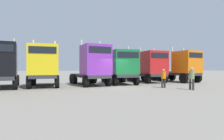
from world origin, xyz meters
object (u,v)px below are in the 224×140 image
semi_truck_purple (93,65)px  visitor_with_camera (192,77)px  semi_truck_red (151,66)px  visitor_in_hivis (164,77)px  semi_truck_orange (182,66)px  semi_truck_green (122,67)px  semi_truck_yellow (44,65)px  semi_truck_black (0,65)px

semi_truck_purple → visitor_with_camera: semi_truck_purple is taller
semi_truck_red → visitor_in_hivis: semi_truck_red is taller
semi_truck_purple → semi_truck_orange: semi_truck_purple is taller
semi_truck_green → semi_truck_orange: semi_truck_orange is taller
semi_truck_yellow → visitor_with_camera: size_ratio=3.35×
visitor_with_camera → semi_truck_red: bearing=-107.0°
visitor_in_hivis → visitor_with_camera: size_ratio=0.92×
semi_truck_green → semi_truck_orange: 7.95m
semi_truck_yellow → semi_truck_purple: semi_truck_purple is taller
visitor_with_camera → visitor_in_hivis: bearing=-69.5°
semi_truck_green → semi_truck_orange: bearing=96.5°
semi_truck_green → visitor_in_hivis: size_ratio=4.04×
semi_truck_red → semi_truck_orange: bearing=78.3°
semi_truck_red → visitor_with_camera: (-1.24, -7.29, -0.87)m
visitor_in_hivis → visitor_with_camera: 2.31m
semi_truck_yellow → visitor_with_camera: (10.49, -6.66, -0.93)m
semi_truck_yellow → semi_truck_orange: (15.55, -0.33, -0.04)m
semi_truck_purple → semi_truck_red: size_ratio=1.04×
semi_truck_purple → semi_truck_orange: bearing=87.3°
semi_truck_yellow → semi_truck_red: 11.74m
semi_truck_red → semi_truck_orange: (3.83, -0.97, 0.03)m
semi_truck_green → visitor_with_camera: bearing=31.6°
semi_truck_black → visitor_with_camera: (13.81, -6.49, -0.92)m
semi_truck_purple → semi_truck_red: semi_truck_purple is taller
semi_truck_purple → semi_truck_red: (7.31, 1.10, -0.08)m
semi_truck_black → visitor_in_hivis: semi_truck_black is taller
semi_truck_green → semi_truck_red: semi_truck_red is taller
semi_truck_orange → visitor_with_camera: size_ratio=3.70×
semi_truck_yellow → semi_truck_orange: semi_truck_yellow is taller
semi_truck_purple → semi_truck_green: 3.20m
semi_truck_black → semi_truck_purple: 7.74m
semi_truck_green → visitor_with_camera: 7.13m
semi_truck_black → semi_truck_orange: (18.87, -0.16, -0.03)m
semi_truck_green → semi_truck_orange: (7.95, -0.14, 0.09)m
semi_truck_green → visitor_with_camera: (2.89, -6.47, -0.81)m
semi_truck_black → semi_truck_green: (10.92, -0.02, -0.11)m
visitor_with_camera → semi_truck_orange: bearing=-136.0°
visitor_in_hivis → semi_truck_green: bearing=-164.4°
semi_truck_red → semi_truck_orange: 3.95m
semi_truck_green → semi_truck_red: 4.21m
semi_truck_black → semi_truck_green: bearing=87.8°
visitor_with_camera → semi_truck_black: bearing=-32.5°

